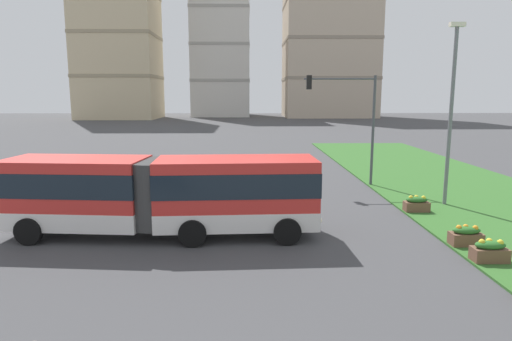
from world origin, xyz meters
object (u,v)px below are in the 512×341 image
Objects in this scene: apartment_tower_west at (117,16)px; apartment_tower_centre at (330,24)px; car_maroon_sedan at (162,173)px; streetlight_median at (451,108)px; flower_planter_4 at (466,236)px; flower_planter_3 at (490,251)px; traffic_light_far_right at (351,111)px; apartment_tower_westcentre at (221,32)px; articulated_bus at (162,193)px; flower_planter_5 at (417,204)px.

apartment_tower_west reaches higher than apartment_tower_centre.
car_maroon_sedan is 0.53× the size of streetlight_median.
apartment_tower_west is at bearing 112.46° from flower_planter_4.
flower_planter_3 is 13.20m from traffic_light_far_right.
car_maroon_sedan is at bearing -89.11° from apartment_tower_westcentre.
apartment_tower_centre reaches higher than car_maroon_sedan.
streetlight_median reaches higher than articulated_bus.
apartment_tower_centre is (12.17, 91.50, 21.89)m from flower_planter_5.
car_maroon_sedan is at bearing -72.91° from apartment_tower_west.
articulated_bus is 14.03m from streetlight_median.
articulated_bus is 13.46m from traffic_light_far_right.
car_maroon_sedan is 18.26m from flower_planter_3.
articulated_bus is 93.80m from apartment_tower_west.
flower_planter_4 is at bearing 90.00° from flower_planter_3.
flower_planter_5 is at bearing 15.71° from articulated_bus.
apartment_tower_westcentre is (-14.34, 104.30, 20.90)m from flower_planter_3.
articulated_bus is 11.53m from flower_planter_5.
apartment_tower_centre is (13.89, 85.30, 17.88)m from traffic_light_far_right.
car_maroon_sedan is at bearing 135.07° from flower_planter_3.
articulated_bus is at bearing -79.02° from car_maroon_sedan.
articulated_bus is 0.28× the size of apartment_tower_westcentre.
articulated_bus reaches higher than car_maroon_sedan.
apartment_tower_westcentre reaches higher than flower_planter_3.
traffic_light_far_right is 0.14× the size of apartment_tower_west.
apartment_tower_west is at bearing 107.09° from car_maroon_sedan.
flower_planter_4 is 11.73m from traffic_light_far_right.
apartment_tower_westcentre is at bearing 99.53° from streetlight_median.
traffic_light_far_right is 88.25m from apartment_tower_centre.
articulated_bus is at bearing -73.57° from apartment_tower_west.
articulated_bus is at bearing 171.87° from flower_planter_4.
car_maroon_sedan is 0.10× the size of apartment_tower_centre.
apartment_tower_westcentre is at bearing 97.83° from flower_planter_3.
streetlight_median is at bearing -53.41° from traffic_light_far_right.
streetlight_median is 99.45m from apartment_tower_westcentre.
flower_planter_3 is 1.00× the size of flower_planter_5.
car_maroon_sedan is 11.81m from traffic_light_far_right.
streetlight_median is at bearing -19.70° from car_maroon_sedan.
flower_planter_4 is 0.13× the size of streetlight_median.
apartment_tower_west reaches higher than flower_planter_3.
apartment_tower_westcentre is at bearing 97.83° from traffic_light_far_right.
traffic_light_far_right is at bearing 44.98° from articulated_bus.
car_maroon_sedan is at bearing -106.48° from apartment_tower_centre.
apartment_tower_west is 1.07× the size of apartment_tower_westcentre.
flower_planter_4 is at bearing -82.05° from apartment_tower_westcentre.
flower_planter_3 is 100.53m from apartment_tower_west.
streetlight_median is (1.90, 7.58, 4.35)m from flower_planter_3.
apartment_tower_centre is at bearing 80.75° from traffic_light_far_right.
traffic_light_far_right reaches higher than flower_planter_4.
traffic_light_far_right is (-1.72, 6.21, 4.01)m from flower_planter_5.
articulated_bus is 0.26× the size of apartment_tower_west.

